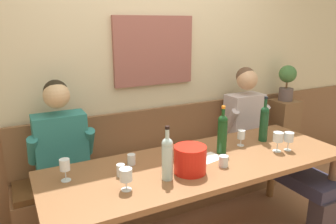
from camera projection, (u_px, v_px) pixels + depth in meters
room_wall_back at (148, 59)px, 3.02m from camera, size 6.80×0.12×2.80m
wood_wainscot_panel at (152, 154)px, 3.22m from camera, size 6.80×0.03×0.92m
wall_bench at (161, 179)px, 3.09m from camera, size 2.60×0.42×0.94m
dining_table at (201, 171)px, 2.40m from camera, size 2.30×0.79×0.74m
person_right_seat at (71, 182)px, 2.30m from camera, size 0.50×1.24×1.32m
person_center_left_seat at (265, 139)px, 3.13m from camera, size 0.49×1.25×1.30m
ice_bucket at (190, 159)px, 2.18m from camera, size 0.22×0.22×0.19m
wine_bottle_clear_water at (264, 122)px, 2.75m from camera, size 0.07×0.07×0.39m
wine_bottle_green_tall at (222, 133)px, 2.49m from camera, size 0.08×0.08×0.38m
wine_bottle_amber_mid at (167, 157)px, 2.07m from camera, size 0.07×0.07×0.36m
wine_glass_left_end at (278, 138)px, 2.53m from camera, size 0.08×0.08×0.16m
wine_glass_center_rear at (241, 135)px, 2.66m from camera, size 0.06×0.06×0.13m
wine_glass_mid_left at (65, 166)px, 2.06m from camera, size 0.07×0.07×0.15m
wine_glass_mid_right at (126, 175)px, 1.95m from camera, size 0.08×0.08×0.14m
wine_glass_right_end at (289, 138)px, 2.55m from camera, size 0.07×0.07×0.15m
water_tumbler_center at (223, 161)px, 2.29m from camera, size 0.07×0.07×0.08m
water_tumbler_right at (121, 170)px, 2.14m from camera, size 0.06×0.06×0.08m
water_tumbler_left at (131, 159)px, 2.32m from camera, size 0.06×0.06×0.08m
tasting_sheet_left_guest at (208, 158)px, 2.43m from camera, size 0.24×0.19×0.00m
corner_pedestal at (281, 136)px, 3.79m from camera, size 0.28×0.28×0.88m
potted_plant at (287, 81)px, 3.61m from camera, size 0.19×0.19×0.40m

